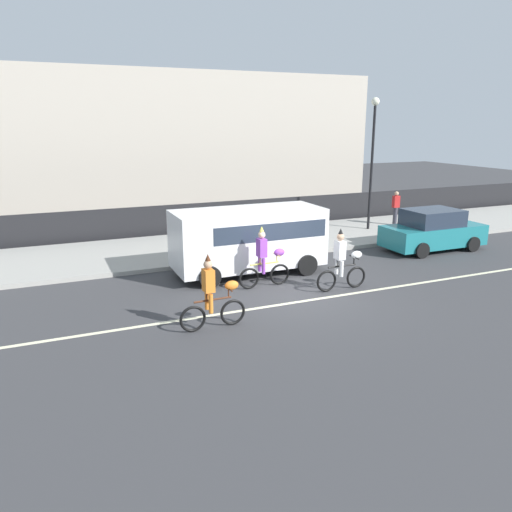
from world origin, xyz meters
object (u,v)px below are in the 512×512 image
Objects in this scene: parade_cyclist_purple at (265,261)px; parked_car_teal at (433,231)px; parade_cyclist_zebra at (343,263)px; parked_van_white at (250,236)px; pedestrian_onlooker at (396,207)px; street_lamp_post at (373,145)px; parade_cyclist_orange at (213,296)px.

parade_cyclist_purple is 0.47× the size of parked_car_teal.
parked_van_white is at bearing 124.45° from parade_cyclist_zebra.
parked_car_teal is 4.32m from pedestrian_onlooker.
parade_cyclist_purple is 2.36m from parade_cyclist_zebra.
parade_cyclist_purple is 1.19× the size of pedestrian_onlooker.
parade_cyclist_zebra is 6.62m from parked_car_teal.
street_lamp_post is 3.45m from pedestrian_onlooker.
parade_cyclist_orange is 1.00× the size of parade_cyclist_purple.
parade_cyclist_purple is at bearing -144.88° from street_lamp_post.
parade_cyclist_zebra is at bearing 15.78° from parade_cyclist_orange.
parade_cyclist_zebra is at bearing -130.65° from street_lamp_post.
street_lamp_post reaches higher than parade_cyclist_orange.
parade_cyclist_purple is 8.21m from parked_car_teal.
parked_van_white is 1.22× the size of parked_car_teal.
parade_cyclist_zebra is at bearing -137.12° from pedestrian_onlooker.
parade_cyclist_orange and parade_cyclist_purple have the same top height.
parked_van_white is at bearing -179.64° from parked_car_teal.
street_lamp_post reaches higher than parked_car_teal.
street_lamp_post is at bearing 35.12° from parade_cyclist_purple.
pedestrian_onlooker is (1.73, 0.27, -2.97)m from street_lamp_post.
parade_cyclist_purple is 0.33× the size of street_lamp_post.
pedestrian_onlooker reaches higher than parked_car_teal.
pedestrian_onlooker is at bearing 24.00° from parked_van_white.
parked_car_teal is at bearing 21.11° from parade_cyclist_orange.
parked_van_white is 7.90m from parked_car_teal.
street_lamp_post reaches higher than pedestrian_onlooker.
parade_cyclist_zebra reaches higher than pedestrian_onlooker.
parade_cyclist_purple reaches higher than pedestrian_onlooker.
parade_cyclist_orange is 0.33× the size of street_lamp_post.
pedestrian_onlooker is at bearing 8.86° from street_lamp_post.
parade_cyclist_zebra is 10.10m from pedestrian_onlooker.
parked_van_white reaches higher than pedestrian_onlooker.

